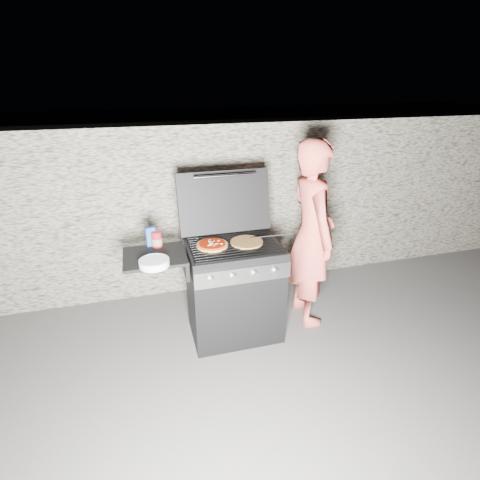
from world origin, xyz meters
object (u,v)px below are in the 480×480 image
object	(u,v)px
gas_grill	(207,294)
pizza_topped	(212,244)
sauce_jar	(157,239)
person	(311,235)

from	to	relation	value
gas_grill	pizza_topped	xyz separation A→B (m)	(0.06, 0.03, 0.47)
sauce_jar	gas_grill	bearing A→B (deg)	-22.71
gas_grill	sauce_jar	size ratio (longest dim) A/B	9.84
sauce_jar	person	world-z (taller)	person
gas_grill	sauce_jar	world-z (taller)	sauce_jar
gas_grill	person	size ratio (longest dim) A/B	0.76
pizza_topped	person	distance (m)	0.95
person	gas_grill	bearing A→B (deg)	96.45
pizza_topped	sauce_jar	xyz separation A→B (m)	(-0.45, 0.14, 0.04)
gas_grill	person	xyz separation A→B (m)	(1.01, 0.08, 0.43)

